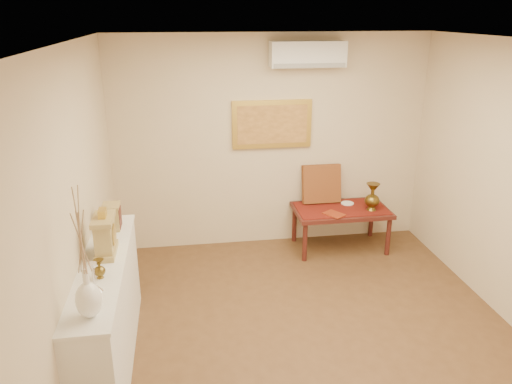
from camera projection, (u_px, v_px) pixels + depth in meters
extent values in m
plane|color=brown|center=(313.00, 341.00, 4.70)|extent=(4.50, 4.50, 0.00)
plane|color=white|center=(327.00, 43.00, 3.78)|extent=(4.50, 4.50, 0.00)
cube|color=beige|center=(271.00, 143.00, 6.33)|extent=(4.00, 0.02, 2.70)
cube|color=beige|center=(75.00, 222.00, 3.95)|extent=(0.02, 4.50, 2.70)
cube|color=maroon|center=(341.00, 208.00, 6.38)|extent=(1.14, 0.59, 0.01)
cylinder|color=white|center=(347.00, 203.00, 6.51)|extent=(0.17, 0.17, 0.01)
cube|color=maroon|center=(334.00, 214.00, 6.17)|extent=(0.29, 0.31, 0.01)
cube|color=#5C1812|center=(321.00, 184.00, 6.50)|extent=(0.50, 0.20, 0.51)
cube|color=white|center=(108.00, 315.00, 4.28)|extent=(0.35, 2.00, 0.95)
cube|color=white|center=(102.00, 264.00, 4.11)|extent=(0.37, 2.02, 0.03)
cube|color=tan|center=(107.00, 251.00, 4.24)|extent=(0.16, 0.36, 0.05)
cube|color=tan|center=(105.00, 235.00, 4.19)|extent=(0.14, 0.30, 0.25)
cylinder|color=beige|center=(114.00, 235.00, 4.20)|extent=(0.01, 0.17, 0.17)
cylinder|color=gold|center=(115.00, 234.00, 4.20)|extent=(0.01, 0.19, 0.19)
cube|color=tan|center=(103.00, 219.00, 4.14)|extent=(0.17, 0.34, 0.04)
cube|color=gold|center=(102.00, 213.00, 4.12)|extent=(0.06, 0.11, 0.07)
cube|color=tan|center=(112.00, 218.00, 4.70)|extent=(0.15, 0.20, 0.22)
cube|color=#4D1B17|center=(121.00, 222.00, 4.73)|extent=(0.01, 0.17, 0.09)
cube|color=#4D1B17|center=(120.00, 212.00, 4.70)|extent=(0.01, 0.17, 0.09)
cube|color=tan|center=(111.00, 206.00, 4.66)|extent=(0.16, 0.21, 0.02)
cube|color=#4D1B17|center=(341.00, 210.00, 6.39)|extent=(1.20, 0.70, 0.05)
cylinder|color=#4D1B17|center=(305.00, 242.00, 6.14)|extent=(0.06, 0.06, 0.50)
cylinder|color=#4D1B17|center=(388.00, 237.00, 6.29)|extent=(0.06, 0.06, 0.50)
cylinder|color=#4D1B17|center=(294.00, 224.00, 6.67)|extent=(0.06, 0.06, 0.50)
cylinder|color=#4D1B17|center=(371.00, 219.00, 6.83)|extent=(0.06, 0.06, 0.50)
cube|color=gold|center=(272.00, 124.00, 6.22)|extent=(1.00, 0.05, 0.60)
cube|color=#C78F45|center=(272.00, 125.00, 6.20)|extent=(0.88, 0.01, 0.48)
cube|color=silver|center=(308.00, 54.00, 5.89)|extent=(0.90, 0.24, 0.30)
cube|color=gray|center=(310.00, 66.00, 5.82)|extent=(0.86, 0.02, 0.05)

